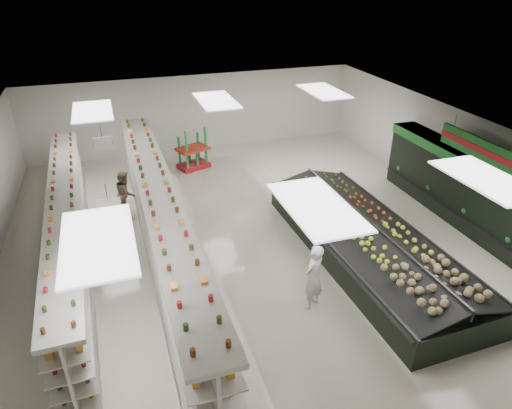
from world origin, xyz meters
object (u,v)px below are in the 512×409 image
object	(u,v)px
gondola_center	(162,228)
shopper_main	(313,277)
produce_island	(368,241)
gondola_left	(70,232)
soda_endcap	(193,150)
shopper_background	(126,193)

from	to	relation	value
gondola_center	shopper_main	xyz separation A→B (m)	(3.05, -3.06, -0.15)
produce_island	shopper_main	bearing A→B (deg)	-148.59
gondola_left	soda_endcap	distance (m)	6.87
produce_island	soda_endcap	bearing A→B (deg)	113.21
gondola_center	shopper_background	distance (m)	3.05
shopper_main	shopper_background	distance (m)	7.11
shopper_background	shopper_main	bearing A→B (deg)	-143.15
gondola_center	produce_island	bearing A→B (deg)	-17.69
gondola_left	shopper_main	world-z (taller)	gondola_left
soda_endcap	shopper_background	world-z (taller)	soda_endcap
gondola_left	shopper_main	distance (m)	6.63
produce_island	shopper_background	xyz separation A→B (m)	(-6.10, 4.61, 0.24)
gondola_left	shopper_background	distance (m)	2.70
produce_island	soda_endcap	size ratio (longest dim) A/B	5.05
gondola_center	shopper_background	xyz separation A→B (m)	(-0.76, 2.94, -0.23)
gondola_left	produce_island	world-z (taller)	gondola_left
gondola_center	soda_endcap	world-z (taller)	gondola_center
soda_endcap	produce_island	bearing A→B (deg)	-66.79
shopper_background	gondola_center	bearing A→B (deg)	-161.07
gondola_left	shopper_background	world-z (taller)	gondola_left
gondola_left	shopper_background	xyz separation A→B (m)	(1.60, 2.17, -0.10)
gondola_left	shopper_main	xyz separation A→B (m)	(5.41, -3.83, -0.02)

